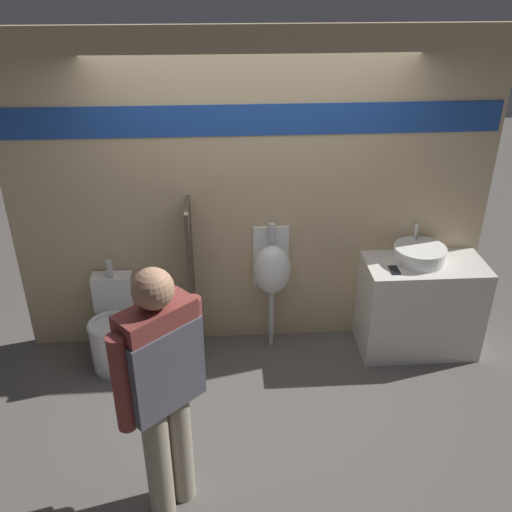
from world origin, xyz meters
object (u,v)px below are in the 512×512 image
urinal_near_counter (272,269)px  toilet (113,332)px  sink_basin (419,254)px  person_in_vest (162,381)px  cell_phone (394,270)px

urinal_near_counter → toilet: size_ratio=1.30×
sink_basin → urinal_near_counter: (-1.23, 0.08, -0.15)m
urinal_near_counter → person_in_vest: size_ratio=0.67×
cell_phone → person_in_vest: (-1.76, -1.41, 0.14)m
cell_phone → person_in_vest: 2.26m
cell_phone → urinal_near_counter: (-0.98, 0.24, -0.09)m
toilet → person_in_vest: (0.58, -1.47, 0.70)m
cell_phone → toilet: bearing=178.5°
cell_phone → urinal_near_counter: bearing=166.2°
cell_phone → toilet: (-2.34, 0.06, -0.55)m
urinal_near_counter → cell_phone: bearing=-13.8°
sink_basin → toilet: sink_basin is taller
cell_phone → toilet: size_ratio=0.16×
sink_basin → person_in_vest: bearing=-142.0°
toilet → urinal_near_counter: bearing=7.5°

